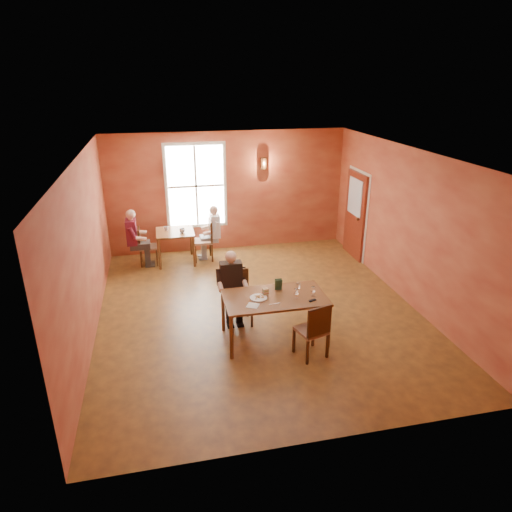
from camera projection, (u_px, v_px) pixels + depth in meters
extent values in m
cube|color=brown|center=(258.00, 310.00, 8.89)|extent=(6.00, 7.00, 0.01)
cube|color=brown|center=(228.00, 192.00, 11.50)|extent=(6.00, 0.04, 3.00)
cube|color=brown|center=(326.00, 338.00, 5.16)|extent=(6.00, 0.04, 3.00)
cube|color=brown|center=(86.00, 250.00, 7.73)|extent=(0.04, 7.00, 3.00)
cube|color=brown|center=(408.00, 226.00, 8.93)|extent=(0.04, 7.00, 3.00)
cube|color=white|center=(259.00, 154.00, 7.77)|extent=(6.00, 7.00, 0.04)
cube|color=white|center=(196.00, 186.00, 11.22)|extent=(1.36, 0.10, 1.96)
cube|color=maroon|center=(355.00, 215.00, 11.17)|extent=(0.12, 1.04, 2.10)
cylinder|color=brown|center=(264.00, 163.00, 11.33)|extent=(0.16, 0.16, 0.28)
cylinder|color=silver|center=(258.00, 297.00, 7.57)|extent=(0.32, 0.32, 0.04)
cube|color=tan|center=(265.00, 292.00, 7.66)|extent=(0.10, 0.10, 0.11)
cube|color=#213B25|center=(278.00, 284.00, 7.84)|extent=(0.13, 0.07, 0.20)
cube|color=#B7B7C5|center=(275.00, 304.00, 7.39)|extent=(0.19, 0.04, 0.00)
cube|color=silver|center=(253.00, 306.00, 7.34)|extent=(0.25, 0.25, 0.01)
cube|color=black|center=(312.00, 300.00, 7.50)|extent=(0.14, 0.09, 0.02)
imported|color=silver|center=(182.00, 231.00, 10.75)|extent=(0.16, 0.16, 0.10)
imported|color=silver|center=(166.00, 229.00, 10.90)|extent=(0.12, 0.12, 0.10)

